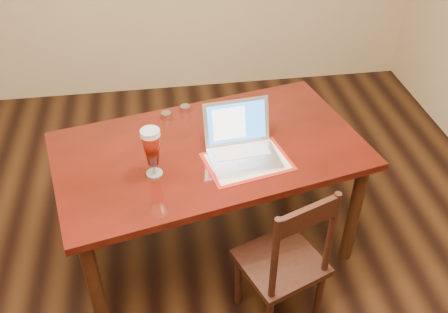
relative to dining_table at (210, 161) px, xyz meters
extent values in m
plane|color=black|center=(-0.15, -0.45, -0.70)|extent=(5.00, 5.00, 0.00)
cube|color=#4C0E0A|center=(0.00, 0.01, 0.06)|extent=(1.83, 1.27, 0.04)
cylinder|color=#361A0D|center=(-0.65, -0.53, -0.33)|extent=(0.07, 0.07, 0.74)
cylinder|color=#361A0D|center=(0.82, -0.21, -0.33)|extent=(0.07, 0.07, 0.74)
cylinder|color=#361A0D|center=(-0.81, 0.22, -0.33)|extent=(0.07, 0.07, 0.74)
cylinder|color=#361A0D|center=(0.65, 0.54, -0.33)|extent=(0.07, 0.07, 0.74)
cube|color=#A0160E|center=(0.18, -0.15, 0.09)|extent=(0.49, 0.40, 0.00)
cube|color=beige|center=(0.18, -0.15, 0.09)|extent=(0.45, 0.35, 0.00)
cube|color=silver|center=(0.17, -0.13, 0.10)|extent=(0.38, 0.29, 0.02)
cube|color=silver|center=(0.16, -0.08, 0.11)|extent=(0.31, 0.14, 0.00)
cube|color=#BAB9BE|center=(0.18, -0.20, 0.11)|extent=(0.10, 0.07, 0.00)
cube|color=silver|center=(0.15, 0.02, 0.23)|extent=(0.37, 0.11, 0.24)
cube|color=blue|center=(0.15, 0.02, 0.23)|extent=(0.32, 0.09, 0.20)
cube|color=white|center=(0.11, 0.01, 0.23)|extent=(0.18, 0.06, 0.17)
cylinder|color=silver|center=(-0.31, -0.17, 0.09)|extent=(0.08, 0.08, 0.01)
cylinder|color=silver|center=(-0.31, -0.17, 0.13)|extent=(0.01, 0.01, 0.06)
cylinder|color=white|center=(-0.31, -0.17, 0.34)|extent=(0.10, 0.10, 0.02)
cylinder|color=silver|center=(-0.31, -0.17, 0.35)|extent=(0.10, 0.10, 0.01)
cylinder|color=silver|center=(-0.21, 0.33, 0.11)|extent=(0.06, 0.06, 0.04)
cylinder|color=silver|center=(-0.10, 0.39, 0.11)|extent=(0.06, 0.06, 0.04)
cube|color=black|center=(0.30, -0.53, -0.29)|extent=(0.51, 0.50, 0.04)
cylinder|color=black|center=(0.50, -0.62, -0.50)|extent=(0.04, 0.04, 0.39)
cylinder|color=black|center=(0.09, -0.45, -0.50)|extent=(0.04, 0.04, 0.39)
cylinder|color=black|center=(0.39, -0.33, -0.50)|extent=(0.04, 0.04, 0.39)
cylinder|color=black|center=(0.20, -0.73, -0.02)|extent=(0.03, 0.03, 0.51)
cylinder|color=black|center=(0.50, -0.62, -0.02)|extent=(0.03, 0.03, 0.51)
cube|color=black|center=(0.35, -0.67, 0.17)|extent=(0.31, 0.14, 0.11)
camera|label=1|loc=(-0.24, -2.16, 1.73)|focal=40.00mm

